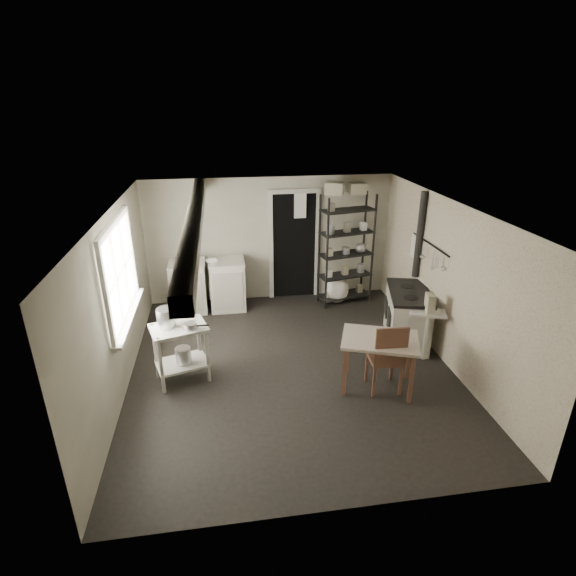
{
  "coord_description": "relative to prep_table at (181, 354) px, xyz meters",
  "views": [
    {
      "loc": [
        -0.88,
        -5.46,
        3.57
      ],
      "look_at": [
        0.0,
        0.3,
        1.1
      ],
      "focal_mm": 28.0,
      "sensor_mm": 36.0,
      "label": 1
    }
  ],
  "objects": [
    {
      "name": "base_cabinets",
      "position": [
        0.34,
        2.22,
        0.06
      ],
      "size": [
        1.39,
        0.6,
        0.91
      ],
      "primitive_type": null,
      "rotation": [
        0.0,
        0.0,
        0.0
      ],
      "color": "beige",
      "rests_on": "ground"
    },
    {
      "name": "stockpot",
      "position": [
        -0.15,
        0.03,
        0.54
      ],
      "size": [
        0.29,
        0.29,
        0.26
      ],
      "primitive_type": "cylinder",
      "rotation": [
        0.0,
        0.0,
        0.27
      ],
      "color": "silver",
      "rests_on": "prep_table"
    },
    {
      "name": "wall_left",
      "position": [
        -0.73,
        0.09,
        0.75
      ],
      "size": [
        0.02,
        5.0,
        2.3
      ],
      "primitive_type": "cube",
      "color": "#BAB49E",
      "rests_on": "ground"
    },
    {
      "name": "wall_back",
      "position": [
        1.52,
        2.59,
        0.75
      ],
      "size": [
        4.5,
        0.02,
        2.3
      ],
      "primitive_type": "cube",
      "color": "#BAB49E",
      "rests_on": "ground"
    },
    {
      "name": "counter_cup",
      "position": [
        0.0,
        2.16,
        0.57
      ],
      "size": [
        0.15,
        0.15,
        0.1
      ],
      "primitive_type": "imported",
      "rotation": [
        0.0,
        0.0,
        0.25
      ],
      "color": "white",
      "rests_on": "base_cabinets"
    },
    {
      "name": "stove",
      "position": [
        3.43,
        0.55,
        0.04
      ],
      "size": [
        0.86,
        1.2,
        0.85
      ],
      "primitive_type": null,
      "rotation": [
        0.0,
        0.0,
        -0.26
      ],
      "color": "beige",
      "rests_on": "ground"
    },
    {
      "name": "wallpaper_panel",
      "position": [
        3.76,
        0.09,
        0.75
      ],
      "size": [
        0.01,
        5.0,
        2.3
      ],
      "primitive_type": null,
      "color": "beige",
      "rests_on": "wall_right"
    },
    {
      "name": "stovepipe",
      "position": [
        3.7,
        1.02,
        1.19
      ],
      "size": [
        0.12,
        0.12,
        1.39
      ],
      "primitive_type": null,
      "rotation": [
        0.0,
        0.0,
        0.09
      ],
      "color": "black",
      "rests_on": "stove"
    },
    {
      "name": "ceiling_beam",
      "position": [
        0.32,
        0.09,
        1.8
      ],
      "size": [
        0.18,
        5.0,
        0.18
      ],
      "primitive_type": null,
      "color": "beige",
      "rests_on": "ceiling"
    },
    {
      "name": "wall_front",
      "position": [
        1.52,
        -2.41,
        0.75
      ],
      "size": [
        4.5,
        0.02,
        2.3
      ],
      "primitive_type": "cube",
      "color": "#BAB49E",
      "rests_on": "ground"
    },
    {
      "name": "shelf_jar",
      "position": [
        2.58,
        2.16,
        0.97
      ],
      "size": [
        0.11,
        0.11,
        0.19
      ],
      "primitive_type": "imported",
      "rotation": [
        0.0,
        0.0,
        -0.3
      ],
      "color": "white",
      "rests_on": "shelf_rack"
    },
    {
      "name": "storage_box_b",
      "position": [
        3.0,
        2.22,
        1.59
      ],
      "size": [
        0.3,
        0.28,
        0.18
      ],
      "primitive_type": "cube",
      "rotation": [
        0.0,
        0.0,
        0.04
      ],
      "color": "#C0B99B",
      "rests_on": "shelf_rack"
    },
    {
      "name": "utensil_rail",
      "position": [
        3.71,
        0.69,
        1.15
      ],
      "size": [
        0.06,
        1.2,
        0.44
      ],
      "primitive_type": null,
      "color": "silver",
      "rests_on": "wall_right"
    },
    {
      "name": "work_table",
      "position": [
        2.57,
        -0.57,
        -0.02
      ],
      "size": [
        1.14,
        0.96,
        0.73
      ],
      "primitive_type": null,
      "rotation": [
        0.0,
        0.0,
        -0.35
      ],
      "color": "beige",
      "rests_on": "ground"
    },
    {
      "name": "mixing_bowl",
      "position": [
        0.44,
        2.13,
        0.55
      ],
      "size": [
        0.35,
        0.35,
        0.07
      ],
      "primitive_type": "imported",
      "rotation": [
        0.0,
        0.0,
        0.26
      ],
      "color": "white",
      "rests_on": "base_cabinets"
    },
    {
      "name": "floor_crock",
      "position": [
        2.98,
        0.2,
        -0.33
      ],
      "size": [
        0.12,
        0.12,
        0.15
      ],
      "primitive_type": "cylinder",
      "rotation": [
        0.0,
        0.0,
        -0.03
      ],
      "color": "white",
      "rests_on": "ground"
    },
    {
      "name": "window",
      "position": [
        -0.7,
        0.29,
        1.1
      ],
      "size": [
        0.12,
        1.76,
        1.28
      ],
      "primitive_type": null,
      "color": "beige",
      "rests_on": "wall_left"
    },
    {
      "name": "prep_table",
      "position": [
        0.0,
        0.0,
        0.0
      ],
      "size": [
        0.83,
        0.69,
        0.81
      ],
      "primitive_type": null,
      "rotation": [
        0.0,
        0.0,
        0.29
      ],
      "color": "beige",
      "rests_on": "ground"
    },
    {
      "name": "bucket",
      "position": [
        0.03,
        -0.02,
        -0.02
      ],
      "size": [
        0.26,
        0.26,
        0.22
      ],
      "primitive_type": "cylinder",
      "rotation": [
        0.0,
        0.0,
        0.29
      ],
      "color": "silver",
      "rests_on": "prep_table"
    },
    {
      "name": "chair",
      "position": [
        2.63,
        -0.62,
        0.08
      ],
      "size": [
        0.43,
        0.45,
        1.0
      ],
      "primitive_type": null,
      "rotation": [
        0.0,
        0.0,
        -0.04
      ],
      "color": "#563224",
      "rests_on": "ground"
    },
    {
      "name": "side_ledge",
      "position": [
        3.47,
        -0.01,
        0.03
      ],
      "size": [
        0.57,
        0.43,
        0.78
      ],
      "primitive_type": null,
      "rotation": [
        0.0,
        0.0,
        -0.34
      ],
      "color": "beige",
      "rests_on": "ground"
    },
    {
      "name": "doorway",
      "position": [
        1.97,
        2.56,
        0.6
      ],
      "size": [
        0.96,
        0.1,
        2.08
      ],
      "primitive_type": null,
      "color": "beige",
      "rests_on": "ground"
    },
    {
      "name": "storage_box_a",
      "position": [
        2.61,
        2.21,
        1.61
      ],
      "size": [
        0.39,
        0.37,
        0.21
      ],
      "primitive_type": "cube",
      "rotation": [
        0.0,
        0.0,
        -0.41
      ],
      "color": "#C0B99B",
      "rests_on": "shelf_rack"
    },
    {
      "name": "floor",
      "position": [
        1.52,
        0.09,
        -0.4
      ],
      "size": [
        5.0,
        5.0,
        0.0
      ],
      "primitive_type": "plane",
      "color": "black",
      "rests_on": "ground"
    },
    {
      "name": "oats_box",
      "position": [
        3.47,
        -0.02,
        0.61
      ],
      "size": [
        0.14,
        0.2,
        0.27
      ],
      "primitive_type": "cube",
      "rotation": [
        0.0,
        0.0,
        -0.17
      ],
      "color": "#C0B99B",
      "rests_on": "side_ledge"
    },
    {
      "name": "wall_right",
      "position": [
        3.77,
        0.09,
        0.75
      ],
      "size": [
        0.02,
        5.0,
        2.3
      ],
      "primitive_type": "cube",
      "color": "#BAB49E",
      "rests_on": "ground"
    },
    {
      "name": "table_cup",
      "position": [
        2.73,
        -0.71,
        0.4
      ],
      "size": [
        0.12,
        0.12,
        0.09
      ],
      "primitive_type": "imported",
      "rotation": [
        0.0,
        0.0,
        -0.34
      ],
      "color": "white",
      "rests_on": "work_table"
    },
    {
      "name": "shelf_rack",
      "position": [
        2.86,
        2.17,
        0.55
      ],
      "size": [
        1.02,
        0.58,
        2.04
      ],
      "primitive_type": null,
      "rotation": [
        0.0,
        0.0,
        0.22
      ],
      "color": "black",
      "rests_on": "ground"
    },
    {
      "name": "flour_sack",
      "position": [
        2.72,
        2.14,
        -0.16
      ],
      "size": [
        0.54,
        0.5,
        0.52
      ],
      "primitive_type": "ellipsoid",
      "rotation": [
        0.0,
        0.0,
        -0.4
      ],
      "color": "white",
      "rests_on": "ground"
    },
    {
      "name": "saucepan",
      "position": [
        0.16,
        -0.09,
        0.45
      ],
      "size": [
        0.23,
        0.23,
        0.1
      ],
      "primitive_type": "cylinder",
      "rotation": [
        0.0,
        0.0,
        0.38
      ],
      "color": "silver",
      "rests_on": "prep_table"
    },
    {
      "name": "ceiling",
      "position": [
        1.52,
        0.09,
        1.9
      ],
      "size": [
        5.0,
        5.0,
        0.0
      ],
      "primitive_type": "plane",
      "rotation": [
        3.14,
        0.0,
        0.0
      ],
      "color": "beige",
      "rests_on": "wall_back"
    }
  ]
}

